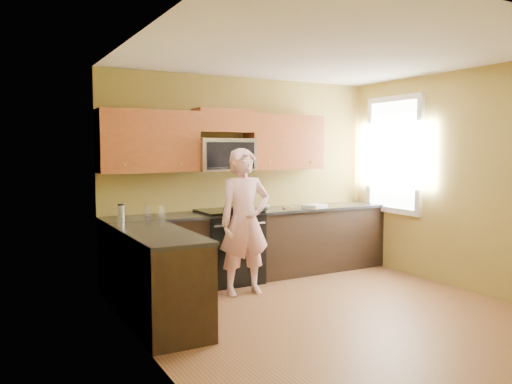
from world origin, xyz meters
TOP-DOWN VIEW (x-y plane):
  - floor at (0.00, 0.00)m, footprint 4.00×4.00m
  - ceiling at (0.00, 0.00)m, footprint 4.00×4.00m
  - wall_back at (0.00, 2.00)m, footprint 4.00×0.00m
  - wall_front at (0.00, -2.00)m, footprint 4.00×0.00m
  - wall_left at (-2.00, 0.00)m, footprint 0.00×4.00m
  - wall_right at (2.00, 0.00)m, footprint 0.00×4.00m
  - cabinet_back_run at (0.00, 1.70)m, footprint 4.00×0.60m
  - cabinet_left_run at (-1.70, 0.60)m, footprint 0.60×1.60m
  - countertop_back at (0.00, 1.69)m, footprint 4.00×0.62m
  - countertop_left at (-1.69, 0.60)m, footprint 0.62×1.60m
  - stove at (-0.40, 1.68)m, footprint 0.76×0.65m
  - microwave at (-0.40, 1.80)m, footprint 0.76×0.40m
  - upper_cab_left at (-1.39, 1.83)m, footprint 1.22×0.33m
  - upper_cab_right at (0.54, 1.83)m, footprint 1.12×0.33m
  - upper_cab_over_mw at (-0.40, 1.83)m, footprint 0.76×0.33m
  - window at (1.98, 1.20)m, footprint 0.06×1.06m
  - woman at (-0.46, 1.10)m, footprint 0.67×0.47m
  - frying_pan at (-0.44, 1.43)m, footprint 0.40×0.54m
  - butter_tub at (-0.09, 1.68)m, footprint 0.12×0.12m
  - toast_slice at (0.49, 1.66)m, footprint 0.12×0.12m
  - napkin_a at (-0.13, 1.58)m, footprint 0.13×0.13m
  - napkin_b at (0.19, 1.76)m, footprint 0.16×0.17m
  - dish_towel at (0.84, 1.52)m, footprint 0.37×0.33m
  - travel_mug at (-1.76, 1.78)m, footprint 0.09×0.09m
  - glass_a at (-1.28, 1.71)m, footprint 0.08×0.08m
  - glass_b at (-1.41, 1.86)m, footprint 0.08×0.08m

SIDE VIEW (x-z plane):
  - floor at x=0.00m, z-range 0.00..0.00m
  - cabinet_back_run at x=0.00m, z-range 0.00..0.88m
  - cabinet_left_run at x=-1.70m, z-range 0.00..0.88m
  - stove at x=-0.40m, z-range 0.00..0.95m
  - woman at x=-0.46m, z-range 0.00..1.74m
  - countertop_back at x=0.00m, z-range 0.88..0.92m
  - countertop_left at x=-1.69m, z-range 0.88..0.92m
  - butter_tub at x=-0.09m, z-range 0.88..0.96m
  - travel_mug at x=-1.76m, z-range 0.84..1.00m
  - toast_slice at x=0.49m, z-range 0.92..0.93m
  - dish_towel at x=0.84m, z-range 0.92..0.97m
  - frying_pan at x=-0.44m, z-range 0.92..0.98m
  - napkin_a at x=-0.13m, z-range 0.92..0.98m
  - napkin_b at x=0.19m, z-range 0.92..0.99m
  - glass_a at x=-1.28m, z-range 0.92..1.04m
  - glass_b at x=-1.41m, z-range 0.92..1.04m
  - wall_back at x=0.00m, z-range -0.65..3.35m
  - wall_front at x=0.00m, z-range -0.65..3.35m
  - wall_left at x=-2.00m, z-range -0.65..3.35m
  - wall_right at x=2.00m, z-range -0.65..3.35m
  - microwave at x=-0.40m, z-range 1.24..1.66m
  - upper_cab_left at x=-1.39m, z-range 1.07..1.82m
  - upper_cab_right at x=0.54m, z-range 1.07..1.82m
  - window at x=1.98m, z-range 0.82..2.48m
  - upper_cab_over_mw at x=-0.40m, z-range 1.95..2.25m
  - ceiling at x=0.00m, z-range 2.70..2.70m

